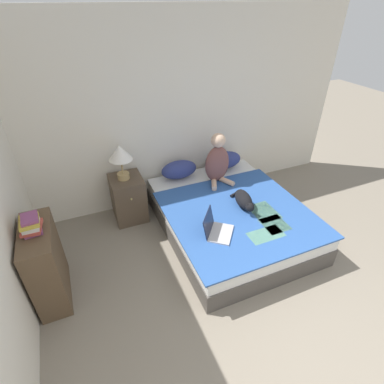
# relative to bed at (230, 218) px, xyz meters

# --- Properties ---
(wall_back) EXTENTS (5.12, 0.05, 2.55)m
(wall_back) POSITION_rel_bed_xyz_m (-0.26, 1.10, 1.06)
(wall_back) COLOR silver
(wall_back) RESTS_ON ground_plane
(bed) EXTENTS (1.66, 2.05, 0.43)m
(bed) POSITION_rel_bed_xyz_m (0.00, 0.00, 0.00)
(bed) COLOR #4C4742
(bed) RESTS_ON ground_plane
(pillow_near) EXTENTS (0.51, 0.28, 0.25)m
(pillow_near) POSITION_rel_bed_xyz_m (-0.36, 0.87, 0.34)
(pillow_near) COLOR navy
(pillow_near) RESTS_ON bed
(pillow_far) EXTENTS (0.51, 0.28, 0.25)m
(pillow_far) POSITION_rel_bed_xyz_m (0.36, 0.87, 0.34)
(pillow_far) COLOR navy
(pillow_far) RESTS_ON bed
(person_sitting) EXTENTS (0.36, 0.34, 0.70)m
(person_sitting) POSITION_rel_bed_xyz_m (0.08, 0.57, 0.52)
(person_sitting) COLOR brown
(person_sitting) RESTS_ON bed
(cat_tabby) EXTENTS (0.27, 0.54, 0.18)m
(cat_tabby) POSITION_rel_bed_xyz_m (0.12, -0.09, 0.31)
(cat_tabby) COLOR black
(cat_tabby) RESTS_ON bed
(laptop_open) EXTENTS (0.43, 0.44, 0.25)m
(laptop_open) POSITION_rel_bed_xyz_m (-0.42, -0.41, 0.27)
(laptop_open) COLOR #B7B7BC
(laptop_open) RESTS_ON bed
(nightstand) EXTENTS (0.41, 0.48, 0.62)m
(nightstand) POSITION_rel_bed_xyz_m (-1.13, 0.80, 0.10)
(nightstand) COLOR brown
(nightstand) RESTS_ON ground_plane
(table_lamp) EXTENTS (0.30, 0.30, 0.47)m
(table_lamp) POSITION_rel_bed_xyz_m (-1.15, 0.81, 0.75)
(table_lamp) COLOR tan
(table_lamp) RESTS_ON nightstand
(bookshelf) EXTENTS (0.28, 0.70, 0.85)m
(bookshelf) POSITION_rel_bed_xyz_m (-2.15, -0.17, 0.21)
(bookshelf) COLOR brown
(bookshelf) RESTS_ON ground_plane
(book_stack_top) EXTENTS (0.19, 0.23, 0.16)m
(book_stack_top) POSITION_rel_bed_xyz_m (-2.15, -0.17, 0.71)
(book_stack_top) COLOR #844270
(book_stack_top) RESTS_ON bookshelf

